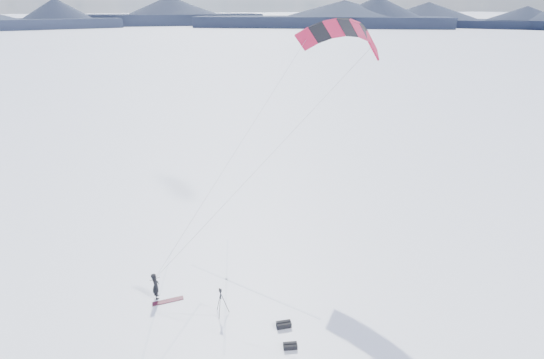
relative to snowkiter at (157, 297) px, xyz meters
name	(u,v)px	position (x,y,z in m)	size (l,w,h in m)	color
ground	(203,325)	(1.89, -3.03, 0.00)	(1800.00, 1800.00, 0.00)	white
horizon_hills	(197,254)	(1.89, -3.03, 4.34)	(704.00, 704.42, 10.01)	#1F2738
snow_tracks	(164,335)	(-0.09, -2.94, 0.00)	(13.93, 9.84, 0.01)	silver
snowkiter	(157,297)	(0.00, 0.00, 0.00)	(0.59, 0.39, 1.61)	black
snowboard	(168,301)	(0.50, -0.54, 0.02)	(1.68, 0.31, 0.04)	maroon
tripod	(221,298)	(2.99, -2.57, 1.01)	(0.67, 0.72, 1.58)	black
gear_bag_a	(284,324)	(5.65, -4.68, 0.15)	(0.80, 0.48, 0.33)	black
gear_bag_b	(290,346)	(5.38, -6.03, 0.13)	(0.73, 0.50, 0.30)	black
power_kite	(341,36)	(12.65, 3.01, 13.25)	(14.04, 6.37, 12.98)	#BB1337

